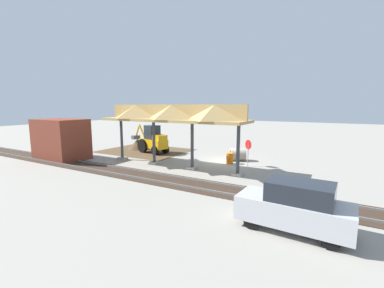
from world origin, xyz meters
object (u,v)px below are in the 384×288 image
distant_parked_car (295,206)px  traffic_barrel (230,158)px  concrete_pipe (238,155)px  brick_utility_building (61,139)px  backhoe (153,140)px  stop_sign (248,147)px

distant_parked_car → traffic_barrel: bearing=-56.3°
concrete_pipe → brick_utility_building: 15.88m
backhoe → stop_sign: bearing=174.9°
brick_utility_building → traffic_barrel: size_ratio=4.96×
stop_sign → brick_utility_building: (15.46, 5.71, 0.29)m
concrete_pipe → distant_parked_car: bearing=119.4°
backhoe → concrete_pipe: (-8.96, -0.61, -0.72)m
backhoe → distant_parked_car: 18.51m
backhoe → distant_parked_car: backhoe is taller
stop_sign → backhoe: size_ratio=0.40×
backhoe → traffic_barrel: 8.85m
stop_sign → distant_parked_car: stop_sign is taller
backhoe → concrete_pipe: 9.01m
concrete_pipe → distant_parked_car: distant_parked_car is taller
brick_utility_building → distant_parked_car: (-20.35, 3.91, -0.82)m
stop_sign → traffic_barrel: size_ratio=2.35×
distant_parked_car → backhoe: bearing=-34.7°
stop_sign → backhoe: bearing=-5.1°
distant_parked_car → traffic_barrel: size_ratio=4.76×
backhoe → concrete_pipe: size_ratio=3.22×
concrete_pipe → brick_utility_building: size_ratio=0.37×
backhoe → traffic_barrel: (-8.77, 0.84, -0.81)m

